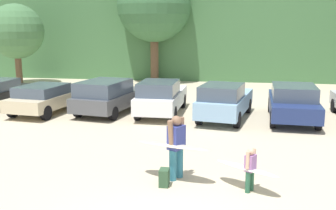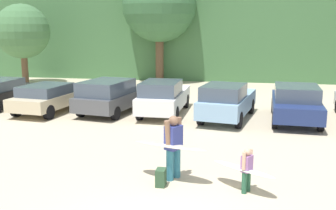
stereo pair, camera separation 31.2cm
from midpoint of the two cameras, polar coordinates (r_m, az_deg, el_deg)
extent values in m
cube|color=#427042|center=(35.32, 8.06, 10.55)|extent=(108.00, 12.00, 7.39)
cylinder|color=brown|center=(29.90, -19.44, 4.82)|extent=(0.45, 0.45, 2.07)
sphere|color=#427042|center=(29.76, -19.77, 9.86)|extent=(3.75, 3.75, 3.75)
cylinder|color=brown|center=(29.27, -0.90, 6.50)|extent=(0.58, 0.58, 3.27)
sphere|color=#38663D|center=(29.21, -0.92, 14.09)|extent=(5.26, 5.26, 5.26)
cube|color=black|center=(22.01, -22.26, 1.41)|extent=(2.14, 4.89, 0.58)
cylinder|color=black|center=(23.80, -21.61, 1.43)|extent=(0.26, 0.64, 0.63)
cylinder|color=black|center=(22.88, -18.22, 1.29)|extent=(0.26, 0.64, 0.63)
cube|color=beige|center=(19.72, -16.09, 0.75)|extent=(2.42, 4.31, 0.56)
cube|color=#3F4C5B|center=(19.41, -16.64, 2.10)|extent=(2.03, 2.50, 0.46)
cylinder|color=black|center=(21.35, -15.95, 0.76)|extent=(0.30, 0.67, 0.64)
cylinder|color=black|center=(20.46, -11.97, 0.51)|extent=(0.30, 0.67, 0.64)
cylinder|color=black|center=(19.20, -20.39, -0.64)|extent=(0.30, 0.67, 0.64)
cylinder|color=black|center=(18.21, -16.16, -1.00)|extent=(0.30, 0.67, 0.64)
cube|color=#4C4F54|center=(19.12, -7.35, 0.85)|extent=(2.71, 4.65, 0.64)
cube|color=#3F4C5B|center=(18.47, -8.30, 2.48)|extent=(2.23, 2.86, 0.64)
cylinder|color=black|center=(20.84, -7.60, 0.80)|extent=(0.33, 0.63, 0.60)
cylinder|color=black|center=(20.08, -3.19, 0.49)|extent=(0.33, 0.63, 0.60)
cylinder|color=black|center=(18.40, -11.84, -0.73)|extent=(0.33, 0.63, 0.60)
cylinder|color=black|center=(17.53, -6.99, -1.16)|extent=(0.33, 0.63, 0.60)
cube|color=white|center=(18.62, -0.02, 0.84)|extent=(1.82, 4.70, 0.69)
cube|color=#3F4C5B|center=(17.73, -0.53, 2.43)|extent=(1.64, 2.25, 0.59)
cylinder|color=black|center=(20.32, -1.35, 0.72)|extent=(0.23, 0.67, 0.67)
cylinder|color=black|center=(20.05, 3.03, 0.56)|extent=(0.23, 0.67, 0.67)
cylinder|color=black|center=(17.38, -3.54, -1.09)|extent=(0.23, 0.67, 0.67)
cylinder|color=black|center=(17.06, 1.56, -1.31)|extent=(0.23, 0.67, 0.67)
cube|color=#84ADD1|center=(17.78, 9.02, 0.24)|extent=(2.55, 4.79, 0.71)
cube|color=#3F4C5B|center=(16.81, 8.47, 1.86)|extent=(1.97, 2.40, 0.58)
cylinder|color=black|center=(19.45, 7.63, 0.15)|extent=(0.34, 0.70, 0.67)
cylinder|color=black|center=(19.17, 12.20, -0.17)|extent=(0.34, 0.70, 0.67)
cylinder|color=black|center=(16.60, 5.26, -1.71)|extent=(0.34, 0.70, 0.67)
cylinder|color=black|center=(16.27, 10.60, -2.12)|extent=(0.34, 0.70, 0.67)
cube|color=navy|center=(18.04, 18.19, -0.12)|extent=(2.22, 4.81, 0.63)
cube|color=#3F4C5B|center=(17.74, 18.35, 1.69)|extent=(1.92, 2.47, 0.59)
cylinder|color=black|center=(19.58, 15.30, -0.04)|extent=(0.26, 0.71, 0.69)
cylinder|color=black|center=(19.70, 20.32, -0.28)|extent=(0.26, 0.71, 0.69)
cylinder|color=black|center=(16.54, 15.51, -2.08)|extent=(0.26, 0.71, 0.69)
cylinder|color=black|center=(16.69, 21.45, -2.34)|extent=(0.26, 0.71, 0.69)
cylinder|color=teal|center=(10.67, 1.11, -8.60)|extent=(0.19, 0.19, 0.83)
cylinder|color=teal|center=(10.89, 2.10, -8.19)|extent=(0.19, 0.19, 0.83)
cube|color=#333D8C|center=(10.56, 1.63, -4.64)|extent=(0.49, 0.53, 0.64)
sphere|color=#8C664C|center=(10.44, 1.65, -2.26)|extent=(0.27, 0.27, 0.27)
cylinder|color=#8C664C|center=(10.34, 0.83, -4.02)|extent=(0.23, 0.26, 0.68)
cylinder|color=#8C664C|center=(10.69, 2.42, -3.52)|extent=(0.20, 0.21, 0.68)
cylinder|color=#26593F|center=(10.13, 11.69, -10.83)|extent=(0.13, 0.13, 0.54)
cylinder|color=#26593F|center=(10.29, 12.21, -10.50)|extent=(0.13, 0.13, 0.54)
cube|color=#9966A5|center=(10.05, 12.06, -8.17)|extent=(0.31, 0.34, 0.41)
sphere|color=#D8AD8C|center=(9.96, 12.13, -6.59)|extent=(0.17, 0.17, 0.17)
cylinder|color=#D8AD8C|center=(9.89, 11.67, -7.81)|extent=(0.13, 0.13, 0.43)
cylinder|color=#D8AD8C|center=(10.14, 12.49, -7.36)|extent=(0.16, 0.19, 0.44)
ellipsoid|color=beige|center=(10.51, 1.11, -5.81)|extent=(2.17, 1.15, 0.15)
ellipsoid|color=white|center=(10.23, 11.54, -8.90)|extent=(1.76, 1.47, 0.16)
cube|color=#2D4C33|center=(10.38, -0.15, -10.29)|extent=(0.24, 0.34, 0.45)
camera|label=1|loc=(0.16, -89.34, 0.13)|focal=42.77mm
camera|label=2|loc=(0.16, 90.66, -0.13)|focal=42.77mm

